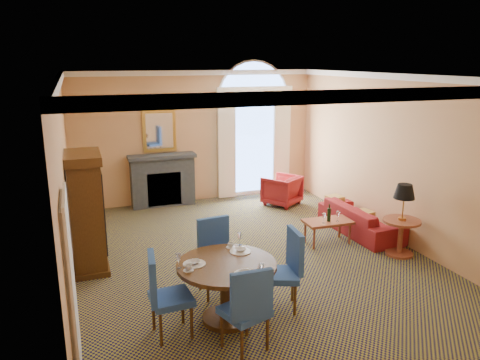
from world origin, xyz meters
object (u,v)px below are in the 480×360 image
object	(u,v)px
side_table	(403,212)
dining_table	(227,279)
sofa	(360,219)
armchair	(282,190)
armoire	(87,214)
coffee_table	(328,222)

from	to	relation	value
side_table	dining_table	bearing A→B (deg)	-163.82
sofa	side_table	distance (m)	1.31
armchair	sofa	bearing A→B (deg)	73.03
armoire	sofa	bearing A→B (deg)	-1.27
sofa	side_table	bearing A→B (deg)	179.96
armoire	armchair	bearing A→B (deg)	25.49
armoire	dining_table	xyz separation A→B (m)	(1.68, -2.37, -0.35)
sofa	coffee_table	size ratio (longest dim) A/B	2.18
armoire	dining_table	bearing A→B (deg)	-54.75
dining_table	coffee_table	size ratio (longest dim) A/B	1.46
armoire	armchair	xyz separation A→B (m)	(4.55, 2.17, -0.60)
armchair	side_table	world-z (taller)	side_table
armchair	side_table	size ratio (longest dim) A/B	0.61
armoire	sofa	distance (m)	5.31
armoire	side_table	world-z (taller)	armoire
dining_table	side_table	world-z (taller)	side_table
armoire	coffee_table	world-z (taller)	armoire
dining_table	armchair	distance (m)	5.39
sofa	side_table	size ratio (longest dim) A/B	1.54
dining_table	armchair	world-z (taller)	dining_table
dining_table	coffee_table	bearing A→B (deg)	36.40
dining_table	side_table	xyz separation A→B (m)	(3.64, 1.06, 0.21)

